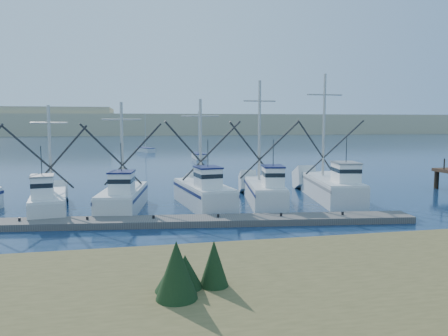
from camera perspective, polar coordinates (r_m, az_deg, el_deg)
The scene contains 7 objects.
ground at distance 24.23m, azimuth 12.40°, elevation -9.29°, with size 500.00×500.00×0.00m, color #0D263C.
shore_bank at distance 12.69m, azimuth -3.23°, elevation -19.91°, with size 40.00×10.00×1.60m, color #4C422D.
floating_dock at distance 27.44m, azimuth -7.09°, elevation -6.94°, with size 30.74×2.05×0.41m, color #5D5953.
dune_ridge at distance 231.50m, azimuth -9.36°, elevation 5.65°, with size 360.00×60.00×10.00m, color tan.
trawler_fleet at distance 32.60m, azimuth -3.76°, elevation -3.40°, with size 30.52×9.91×10.33m.
sailboat_near at distance 75.41m, azimuth -3.29°, elevation 1.60°, with size 1.81×5.85×8.10m.
sailboat_far at distance 92.89m, azimuth -10.18°, elevation 2.35°, with size 3.75×6.21×8.10m.
Camera 1 is at (-9.65, -21.29, 6.36)m, focal length 35.00 mm.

